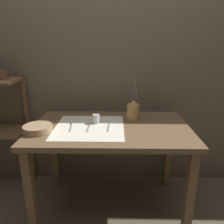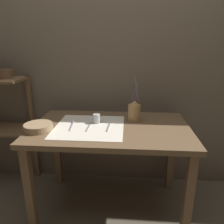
% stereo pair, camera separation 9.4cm
% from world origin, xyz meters
% --- Properties ---
extents(ground_plane, '(12.00, 12.00, 0.00)m').
position_xyz_m(ground_plane, '(0.00, 0.00, 0.00)').
color(ground_plane, brown).
extents(stone_wall_back, '(7.00, 0.06, 2.40)m').
position_xyz_m(stone_wall_back, '(0.00, 0.50, 1.20)').
color(stone_wall_back, brown).
rests_on(stone_wall_back, ground_plane).
extents(wooden_table, '(1.27, 0.78, 0.79)m').
position_xyz_m(wooden_table, '(0.00, 0.00, 0.69)').
color(wooden_table, brown).
rests_on(wooden_table, ground_plane).
extents(linen_cloth, '(0.54, 0.54, 0.00)m').
position_xyz_m(linen_cloth, '(-0.17, -0.03, 0.79)').
color(linen_cloth, silver).
rests_on(linen_cloth, wooden_table).
extents(pitcher_with_flowers, '(0.11, 0.11, 0.38)m').
position_xyz_m(pitcher_with_flowers, '(0.19, 0.15, 0.87)').
color(pitcher_with_flowers, '#A87F4C').
rests_on(pitcher_with_flowers, wooden_table).
extents(wooden_bowl, '(0.22, 0.22, 0.05)m').
position_xyz_m(wooden_bowl, '(-0.55, -0.13, 0.82)').
color(wooden_bowl, '#9E7F5B').
rests_on(wooden_bowl, wooden_table).
extents(glass_tumbler_near, '(0.06, 0.06, 0.08)m').
position_xyz_m(glass_tumbler_near, '(-0.12, 0.06, 0.83)').
color(glass_tumbler_near, silver).
rests_on(glass_tumbler_near, wooden_table).
extents(spoon_inner, '(0.04, 0.19, 0.02)m').
position_xyz_m(spoon_inner, '(-0.32, 0.01, 0.80)').
color(spoon_inner, gray).
rests_on(spoon_inner, wooden_table).
extents(fork_inner, '(0.02, 0.18, 0.00)m').
position_xyz_m(fork_inner, '(-0.17, -0.05, 0.79)').
color(fork_inner, gray).
rests_on(fork_inner, wooden_table).
extents(knife_center, '(0.02, 0.18, 0.00)m').
position_xyz_m(knife_center, '(-0.01, -0.04, 0.79)').
color(knife_center, gray).
rests_on(knife_center, wooden_table).
extents(metal_pot_small, '(0.15, 0.15, 0.08)m').
position_xyz_m(metal_pot_small, '(-0.99, 0.29, 1.16)').
color(metal_pot_small, brown).
rests_on(metal_pot_small, wooden_shelf_unit).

